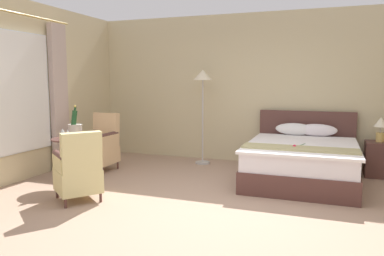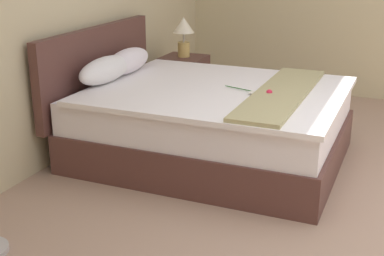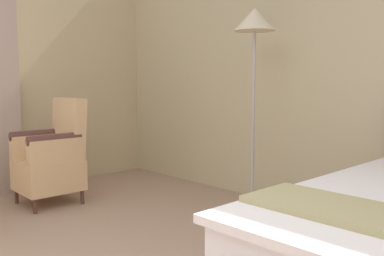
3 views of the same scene
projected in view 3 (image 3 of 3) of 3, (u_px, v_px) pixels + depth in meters
floor_lamp_brass at (254, 40)px, 3.67m from camera, size 0.36×0.36×1.80m
armchair_by_window at (53, 158)px, 4.12m from camera, size 0.53×0.59×1.02m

